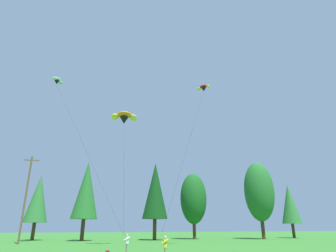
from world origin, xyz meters
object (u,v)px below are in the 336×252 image
object	(u,v)px
kite_flyer_mid	(165,245)
utility_pole	(26,196)
parafoil_kite_mid_red_yellow	(204,88)
parafoil_kite_high_orange	(124,117)
parafoil_kite_far_white	(57,81)
kite_flyer_near	(127,242)

from	to	relation	value
kite_flyer_mid	utility_pole	bearing A→B (deg)	124.11
parafoil_kite_mid_red_yellow	utility_pole	bearing A→B (deg)	153.35
parafoil_kite_high_orange	parafoil_kite_mid_red_yellow	xyz separation A→B (m)	(10.76, -4.12, 3.95)
parafoil_kite_mid_red_yellow	parafoil_kite_far_white	size ratio (longest dim) A/B	0.84
parafoil_kite_mid_red_yellow	parafoil_kite_far_white	world-z (taller)	parafoil_kite_far_white
kite_flyer_near	parafoil_kite_far_white	xyz separation A→B (m)	(-10.89, 15.31, 23.65)
utility_pole	parafoil_kite_high_orange	xyz separation A→B (m)	(13.09, -7.85, 10.63)
kite_flyer_near	parafoil_kite_mid_red_yellow	size ratio (longest dim) A/B	0.08
utility_pole	parafoil_kite_far_white	world-z (taller)	parafoil_kite_far_white
parafoil_kite_high_orange	parafoil_kite_far_white	xyz separation A→B (m)	(-10.69, 5.63, 7.51)
kite_flyer_mid	parafoil_kite_mid_red_yellow	size ratio (longest dim) A/B	0.08
kite_flyer_near	parafoil_kite_high_orange	size ratio (longest dim) A/B	0.10
parafoil_kite_mid_red_yellow	parafoil_kite_far_white	xyz separation A→B (m)	(-21.45, 9.75, 3.56)
parafoil_kite_high_orange	parafoil_kite_far_white	world-z (taller)	parafoil_kite_far_white
parafoil_kite_far_white	parafoil_kite_mid_red_yellow	bearing A→B (deg)	-24.45
utility_pole	kite_flyer_mid	size ratio (longest dim) A/B	7.39
kite_flyer_near	kite_flyer_mid	size ratio (longest dim) A/B	1.00
kite_flyer_mid	parafoil_kite_far_white	distance (m)	34.24
kite_flyer_near	kite_flyer_mid	xyz separation A→B (m)	(2.38, -5.60, 0.00)
parafoil_kite_high_orange	parafoil_kite_mid_red_yellow	size ratio (longest dim) A/B	0.82
utility_pole	parafoil_kite_high_orange	distance (m)	18.60
utility_pole	parafoil_kite_far_white	size ratio (longest dim) A/B	0.53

